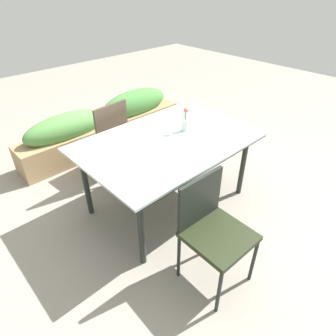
{
  "coord_description": "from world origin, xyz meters",
  "views": [
    {
      "loc": [
        -1.77,
        -1.81,
        2.12
      ],
      "look_at": [
        -0.08,
        -0.01,
        0.45
      ],
      "focal_mm": 31.22,
      "sensor_mm": 36.0,
      "label": 1
    }
  ],
  "objects_px": {
    "chair_near_left": "(212,226)",
    "planter_box": "(105,125)",
    "flower_vase": "(185,122)",
    "chair_far_side": "(107,137)",
    "dining_table": "(168,145)"
  },
  "relations": [
    {
      "from": "chair_near_left",
      "to": "planter_box",
      "type": "xyz_separation_m",
      "value": [
        0.61,
        2.41,
        -0.21
      ]
    },
    {
      "from": "flower_vase",
      "to": "chair_near_left",
      "type": "bearing_deg",
      "value": -125.03
    },
    {
      "from": "planter_box",
      "to": "chair_far_side",
      "type": "bearing_deg",
      "value": -120.26
    },
    {
      "from": "dining_table",
      "to": "planter_box",
      "type": "xyz_separation_m",
      "value": [
        0.23,
        1.53,
        -0.4
      ]
    },
    {
      "from": "chair_far_side",
      "to": "chair_near_left",
      "type": "relative_size",
      "value": 1.05
    },
    {
      "from": "dining_table",
      "to": "flower_vase",
      "type": "relative_size",
      "value": 6.48
    },
    {
      "from": "dining_table",
      "to": "flower_vase",
      "type": "xyz_separation_m",
      "value": [
        0.26,
        0.02,
        0.16
      ]
    },
    {
      "from": "chair_near_left",
      "to": "planter_box",
      "type": "height_order",
      "value": "chair_near_left"
    },
    {
      "from": "flower_vase",
      "to": "planter_box",
      "type": "relative_size",
      "value": 0.11
    },
    {
      "from": "dining_table",
      "to": "planter_box",
      "type": "distance_m",
      "value": 1.6
    },
    {
      "from": "chair_far_side",
      "to": "planter_box",
      "type": "distance_m",
      "value": 0.79
    },
    {
      "from": "flower_vase",
      "to": "planter_box",
      "type": "bearing_deg",
      "value": 91.05
    },
    {
      "from": "dining_table",
      "to": "chair_far_side",
      "type": "height_order",
      "value": "chair_far_side"
    },
    {
      "from": "chair_far_side",
      "to": "chair_near_left",
      "type": "xyz_separation_m",
      "value": [
        -0.22,
        -1.75,
        0.01
      ]
    },
    {
      "from": "chair_near_left",
      "to": "flower_vase",
      "type": "distance_m",
      "value": 1.16
    }
  ]
}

